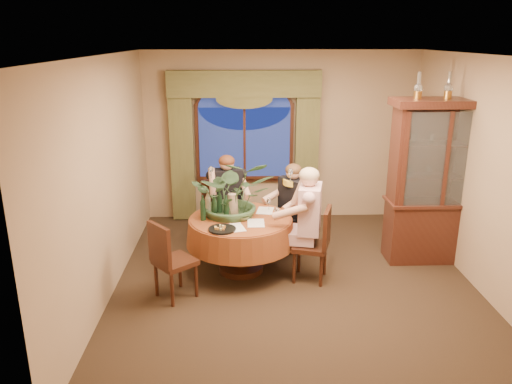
{
  "coord_description": "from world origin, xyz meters",
  "views": [
    {
      "loc": [
        -0.67,
        -5.69,
        3.0
      ],
      "look_at": [
        -0.48,
        0.39,
        1.1
      ],
      "focal_mm": 35.0,
      "sensor_mm": 36.0,
      "label": 1
    }
  ],
  "objects_px": {
    "oil_lamp_right": "(479,85)",
    "person_back": "(227,200)",
    "oil_lamp_left": "(419,85)",
    "oil_lamp_center": "(449,85)",
    "china_cabinet": "(438,182)",
    "person_scarf": "(294,209)",
    "wine_bottle_2": "(203,208)",
    "chair_back": "(219,214)",
    "stoneware_vase": "(233,205)",
    "chair_back_right": "(290,217)",
    "chair_front_left": "(175,260)",
    "wine_bottle_1": "(226,208)",
    "wine_bottle_0": "(214,207)",
    "wine_bottle_3": "(208,204)",
    "olive_bowl": "(242,218)",
    "wine_bottle_4": "(219,202)",
    "chair_right": "(310,244)",
    "person_pink": "(309,223)",
    "dining_table": "(241,245)",
    "centerpiece_plant": "(233,166)"
  },
  "relations": [
    {
      "from": "china_cabinet",
      "to": "wine_bottle_2",
      "type": "distance_m",
      "value": 3.17
    },
    {
      "from": "person_back",
      "to": "wine_bottle_4",
      "type": "xyz_separation_m",
      "value": [
        -0.08,
        -0.8,
        0.23
      ]
    },
    {
      "from": "chair_back",
      "to": "wine_bottle_1",
      "type": "xyz_separation_m",
      "value": [
        0.13,
        -0.96,
        0.44
      ]
    },
    {
      "from": "olive_bowl",
      "to": "wine_bottle_3",
      "type": "height_order",
      "value": "wine_bottle_3"
    },
    {
      "from": "chair_right",
      "to": "centerpiece_plant",
      "type": "distance_m",
      "value": 1.4
    },
    {
      "from": "china_cabinet",
      "to": "person_pink",
      "type": "height_order",
      "value": "china_cabinet"
    },
    {
      "from": "oil_lamp_center",
      "to": "wine_bottle_1",
      "type": "height_order",
      "value": "oil_lamp_center"
    },
    {
      "from": "olive_bowl",
      "to": "wine_bottle_1",
      "type": "distance_m",
      "value": 0.24
    },
    {
      "from": "chair_right",
      "to": "chair_back_right",
      "type": "relative_size",
      "value": 1.0
    },
    {
      "from": "chair_front_left",
      "to": "wine_bottle_1",
      "type": "distance_m",
      "value": 0.95
    },
    {
      "from": "wine_bottle_4",
      "to": "centerpiece_plant",
      "type": "bearing_deg",
      "value": -2.66
    },
    {
      "from": "olive_bowl",
      "to": "person_back",
      "type": "bearing_deg",
      "value": 101.92
    },
    {
      "from": "wine_bottle_4",
      "to": "wine_bottle_3",
      "type": "bearing_deg",
      "value": -158.8
    },
    {
      "from": "dining_table",
      "to": "chair_right",
      "type": "relative_size",
      "value": 1.49
    },
    {
      "from": "dining_table",
      "to": "centerpiece_plant",
      "type": "relative_size",
      "value": 1.23
    },
    {
      "from": "chair_back",
      "to": "person_back",
      "type": "xyz_separation_m",
      "value": [
        0.11,
        0.07,
        0.21
      ]
    },
    {
      "from": "chair_back_right",
      "to": "chair_front_left",
      "type": "relative_size",
      "value": 1.0
    },
    {
      "from": "chair_back",
      "to": "chair_front_left",
      "type": "bearing_deg",
      "value": 53.79
    },
    {
      "from": "oil_lamp_right",
      "to": "person_back",
      "type": "bearing_deg",
      "value": 168.47
    },
    {
      "from": "stoneware_vase",
      "to": "chair_back_right",
      "type": "bearing_deg",
      "value": 37.69
    },
    {
      "from": "person_scarf",
      "to": "wine_bottle_2",
      "type": "relative_size",
      "value": 4.05
    },
    {
      "from": "dining_table",
      "to": "person_pink",
      "type": "bearing_deg",
      "value": -12.11
    },
    {
      "from": "person_pink",
      "to": "wine_bottle_3",
      "type": "distance_m",
      "value": 1.34
    },
    {
      "from": "chair_right",
      "to": "person_pink",
      "type": "bearing_deg",
      "value": 23.64
    },
    {
      "from": "chair_front_left",
      "to": "wine_bottle_1",
      "type": "height_order",
      "value": "wine_bottle_1"
    },
    {
      "from": "oil_lamp_right",
      "to": "chair_front_left",
      "type": "xyz_separation_m",
      "value": [
        -3.83,
        -0.96,
        -1.93
      ]
    },
    {
      "from": "wine_bottle_0",
      "to": "wine_bottle_2",
      "type": "relative_size",
      "value": 1.0
    },
    {
      "from": "chair_back",
      "to": "chair_front_left",
      "type": "xyz_separation_m",
      "value": [
        -0.47,
        -1.55,
        0.0
      ]
    },
    {
      "from": "dining_table",
      "to": "centerpiece_plant",
      "type": "height_order",
      "value": "centerpiece_plant"
    },
    {
      "from": "olive_bowl",
      "to": "wine_bottle_0",
      "type": "distance_m",
      "value": 0.38
    },
    {
      "from": "person_pink",
      "to": "dining_table",
      "type": "bearing_deg",
      "value": 90.0
    },
    {
      "from": "olive_bowl",
      "to": "wine_bottle_4",
      "type": "distance_m",
      "value": 0.4
    },
    {
      "from": "oil_lamp_left",
      "to": "oil_lamp_center",
      "type": "xyz_separation_m",
      "value": [
        0.39,
        0.0,
        0.0
      ]
    },
    {
      "from": "wine_bottle_4",
      "to": "china_cabinet",
      "type": "bearing_deg",
      "value": 2.62
    },
    {
      "from": "wine_bottle_0",
      "to": "wine_bottle_4",
      "type": "height_order",
      "value": "same"
    },
    {
      "from": "china_cabinet",
      "to": "person_pink",
      "type": "xyz_separation_m",
      "value": [
        -1.79,
        -0.48,
        -0.38
      ]
    },
    {
      "from": "china_cabinet",
      "to": "person_back",
      "type": "distance_m",
      "value": 2.97
    },
    {
      "from": "wine_bottle_2",
      "to": "dining_table",
      "type": "bearing_deg",
      "value": 7.37
    },
    {
      "from": "china_cabinet",
      "to": "wine_bottle_2",
      "type": "relative_size",
      "value": 6.78
    },
    {
      "from": "chair_front_left",
      "to": "wine_bottle_2",
      "type": "bearing_deg",
      "value": 113.06
    },
    {
      "from": "oil_lamp_left",
      "to": "stoneware_vase",
      "type": "distance_m",
      "value": 2.82
    },
    {
      "from": "oil_lamp_center",
      "to": "wine_bottle_4",
      "type": "bearing_deg",
      "value": -177.38
    },
    {
      "from": "person_scarf",
      "to": "wine_bottle_2",
      "type": "bearing_deg",
      "value": 80.26
    },
    {
      "from": "oil_lamp_right",
      "to": "stoneware_vase",
      "type": "height_order",
      "value": "oil_lamp_right"
    },
    {
      "from": "chair_back",
      "to": "stoneware_vase",
      "type": "relative_size",
      "value": 3.25
    },
    {
      "from": "oil_lamp_left",
      "to": "chair_right",
      "type": "height_order",
      "value": "oil_lamp_left"
    },
    {
      "from": "oil_lamp_left",
      "to": "oil_lamp_right",
      "type": "distance_m",
      "value": 0.78
    },
    {
      "from": "oil_lamp_left",
      "to": "wine_bottle_2",
      "type": "relative_size",
      "value": 1.03
    },
    {
      "from": "chair_back",
      "to": "wine_bottle_2",
      "type": "height_order",
      "value": "wine_bottle_2"
    },
    {
      "from": "wine_bottle_3",
      "to": "chair_back_right",
      "type": "bearing_deg",
      "value": 28.91
    }
  ]
}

